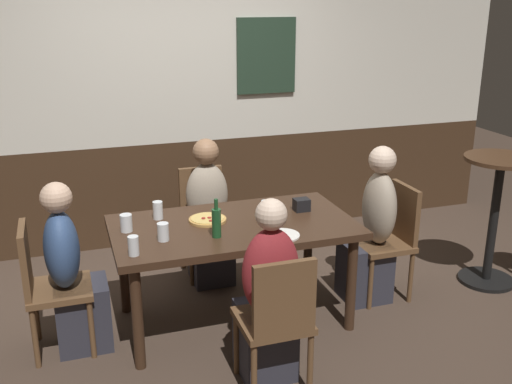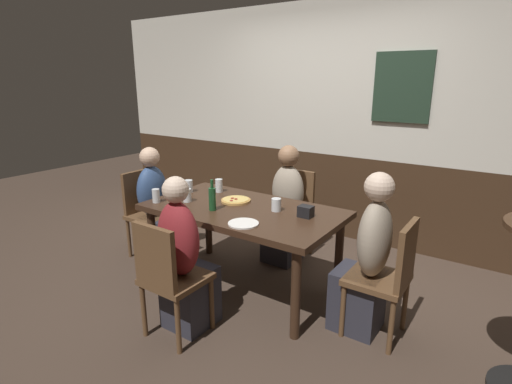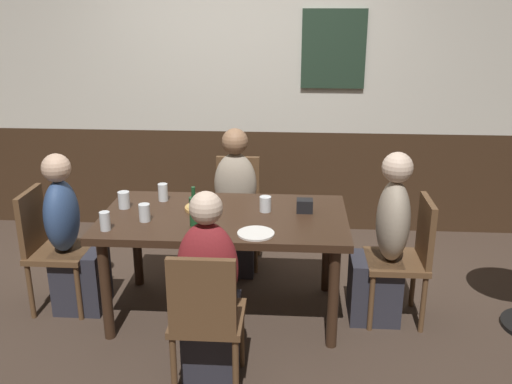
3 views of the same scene
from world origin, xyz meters
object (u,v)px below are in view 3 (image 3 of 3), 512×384
object	(u,v)px
chair_head_west	(49,243)
person_mid_far	(235,211)
chair_mid_near	(206,315)
pint_glass_amber	(105,222)
chair_mid_far	(237,205)
condiment_caddy	(305,206)
person_head_west	(72,245)
chair_head_east	(408,253)
pizza	(204,207)
highball_clear	(124,201)
beer_bottle_green	(194,210)
person_mid_near	(210,301)
tumbler_short	(163,193)
dining_table	(224,226)
person_head_east	(384,251)
pint_glass_pale	(265,205)
beer_glass_half	(145,214)
plate_white_large	(256,233)

from	to	relation	value
chair_head_west	person_mid_far	distance (m)	1.43
chair_mid_near	pint_glass_amber	distance (m)	0.96
chair_mid_far	condiment_caddy	distance (m)	0.99
chair_mid_far	person_mid_far	world-z (taller)	person_mid_far
chair_mid_far	person_head_west	size ratio (longest dim) A/B	0.77
chair_head_east	pizza	distance (m)	1.42
condiment_caddy	chair_head_west	bearing A→B (deg)	-176.95
highball_clear	beer_bottle_green	xyz separation A→B (m)	(0.54, -0.28, 0.05)
chair_head_east	person_mid_near	size ratio (longest dim) A/B	0.76
person_mid_far	person_mid_near	bearing A→B (deg)	-90.00
chair_head_east	pint_glass_amber	size ratio (longest dim) A/B	7.26
person_head_west	tumbler_short	distance (m)	0.73
person_head_west	highball_clear	size ratio (longest dim) A/B	9.77
person_mid_near	person_head_west	distance (m)	1.29
beer_bottle_green	condiment_caddy	xyz separation A→B (m)	(0.71, 0.29, -0.06)
person_head_west	pizza	xyz separation A→B (m)	(0.92, 0.11, 0.27)
dining_table	condiment_caddy	bearing A→B (deg)	9.96
chair_head_east	person_head_west	xyz separation A→B (m)	(-2.32, 0.00, -0.01)
dining_table	chair_head_west	size ratio (longest dim) A/B	1.88
chair_head_west	beer_bottle_green	bearing A→B (deg)	-10.12
tumbler_short	highball_clear	bearing A→B (deg)	-144.87
dining_table	beer_bottle_green	bearing A→B (deg)	-131.32
person_head_east	person_mid_far	xyz separation A→B (m)	(-1.08, 0.71, -0.01)
chair_mid_near	condiment_caddy	xyz separation A→B (m)	(0.54, 0.96, 0.29)
dining_table	pizza	distance (m)	0.21
chair_mid_far	pint_glass_pale	xyz separation A→B (m)	(0.27, -0.78, 0.29)
beer_glass_half	plate_white_large	distance (m)	0.76
pizza	plate_white_large	xyz separation A→B (m)	(0.39, -0.42, -0.01)
chair_mid_far	pint_glass_pale	size ratio (longest dim) A/B	8.33
beer_glass_half	beer_bottle_green	bearing A→B (deg)	-8.72
highball_clear	pint_glass_pale	bearing A→B (deg)	-0.02
chair_mid_far	beer_glass_half	world-z (taller)	chair_mid_far
tumbler_short	pint_glass_amber	distance (m)	0.62
beer_bottle_green	plate_white_large	bearing A→B (deg)	-16.85
beer_bottle_green	plate_white_large	xyz separation A→B (m)	(0.40, -0.12, -0.10)
pint_glass_amber	beer_bottle_green	world-z (taller)	beer_bottle_green
pint_glass_amber	condiment_caddy	bearing A→B (deg)	17.88
pizza	pint_glass_amber	size ratio (longest dim) A/B	2.15
pizza	beer_bottle_green	bearing A→B (deg)	-92.53
dining_table	pizza	size ratio (longest dim) A/B	6.35
chair_mid_near	chair_mid_far	world-z (taller)	same
chair_mid_far	person_mid_far	bearing A→B (deg)	-90.00
person_mid_far	plate_white_large	distance (m)	1.08
chair_head_west	person_mid_near	world-z (taller)	person_mid_near
dining_table	plate_white_large	world-z (taller)	plate_white_large
person_head_west	condiment_caddy	world-z (taller)	person_head_west
person_mid_near	tumbler_short	size ratio (longest dim) A/B	9.23
person_head_east	highball_clear	xyz separation A→B (m)	(-1.79, 0.09, 0.28)
highball_clear	pizza	bearing A→B (deg)	1.63
person_mid_near	pizza	bearing A→B (deg)	100.81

